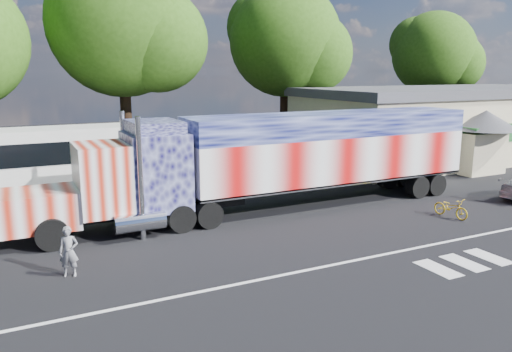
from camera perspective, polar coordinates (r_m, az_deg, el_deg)
name	(u,v)px	position (r m, az deg, el deg)	size (l,w,h in m)	color
ground	(290,238)	(19.51, 3.93, -7.10)	(100.00, 100.00, 0.00)	black
lane_markings	(391,264)	(17.60, 15.13, -9.64)	(30.00, 2.67, 0.01)	silver
semi_truck	(281,158)	(22.95, 2.88, 2.06)	(22.17, 3.50, 4.73)	black
coach_bus	(75,160)	(27.54, -19.93, 1.75)	(12.17, 2.83, 3.54)	silver
hall_building	(450,123)	(39.84, 21.29, 5.71)	(22.40, 12.80, 5.20)	beige
woman	(69,252)	(16.83, -20.62, -8.08)	(0.59, 0.39, 1.62)	slate
bicycle	(451,208)	(23.66, 21.38, -3.39)	(0.59, 1.69, 0.89)	gold
tree_ne_a	(287,41)	(39.03, 3.59, 15.14)	(8.89, 8.47, 12.87)	black
tree_far_ne	(435,54)	(51.09, 19.80, 12.99)	(8.09, 7.71, 11.85)	black
tree_n_mid	(124,25)	(33.29, -14.84, 16.39)	(9.50, 9.05, 13.76)	black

